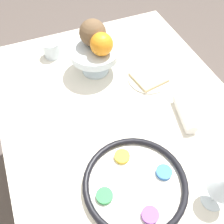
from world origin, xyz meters
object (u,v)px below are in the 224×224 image
at_px(orange_fruit, 102,44).
at_px(napkin_roll, 185,113).
at_px(coconut, 93,33).
at_px(bread_plate, 149,78).
at_px(cup_near, 52,49).
at_px(seder_plate, 135,184).
at_px(fruit_stand, 95,53).

bearing_deg(orange_fruit, napkin_roll, -148.10).
distance_m(orange_fruit, coconut, 0.07).
height_order(orange_fruit, bread_plate, orange_fruit).
relative_size(coconut, cup_near, 1.42).
xyz_separation_m(seder_plate, bread_plate, (0.39, -0.25, -0.01)).
height_order(coconut, napkin_roll, coconut).
relative_size(fruit_stand, napkin_roll, 1.27).
relative_size(fruit_stand, orange_fruit, 2.34).
relative_size(coconut, napkin_roll, 0.65).
relative_size(coconut, bread_plate, 0.62).
relative_size(seder_plate, cup_near, 4.34).
relative_size(orange_fruit, bread_plate, 0.52).
height_order(seder_plate, coconut, coconut).
distance_m(fruit_stand, orange_fruit, 0.08).
bearing_deg(fruit_stand, napkin_roll, -148.85).
height_order(fruit_stand, cup_near, fruit_stand).
xyz_separation_m(bread_plate, napkin_roll, (-0.22, -0.03, 0.01)).
bearing_deg(orange_fruit, cup_near, 38.88).
distance_m(coconut, cup_near, 0.24).
height_order(coconut, cup_near, coconut).
bearing_deg(coconut, seder_plate, 172.77).
xyz_separation_m(coconut, napkin_roll, (-0.38, -0.21, -0.15)).
xyz_separation_m(fruit_stand, bread_plate, (-0.13, -0.18, -0.08)).
bearing_deg(cup_near, bread_plate, -131.99).
bearing_deg(coconut, orange_fruit, -170.72).
height_order(seder_plate, orange_fruit, orange_fruit).
bearing_deg(fruit_stand, orange_fruit, -155.43).
bearing_deg(coconut, napkin_roll, -151.55).
bearing_deg(orange_fruit, coconut, 9.28).
height_order(orange_fruit, cup_near, orange_fruit).
bearing_deg(seder_plate, napkin_roll, -58.39).
bearing_deg(cup_near, seder_plate, -173.27).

